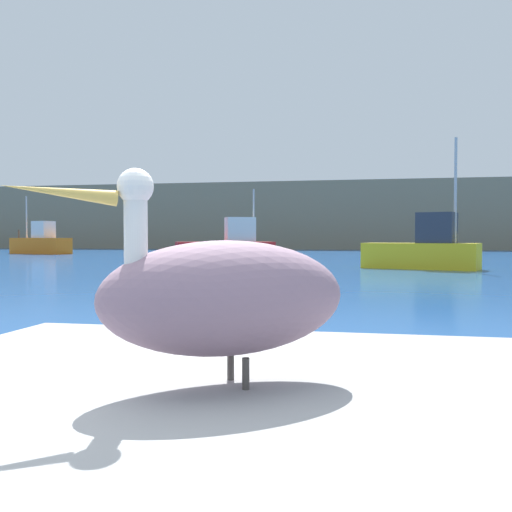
{
  "coord_description": "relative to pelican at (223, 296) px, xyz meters",
  "views": [
    {
      "loc": [
        1.29,
        -2.61,
        1.39
      ],
      "look_at": [
        -3.06,
        18.88,
        0.68
      ],
      "focal_mm": 40.66,
      "sensor_mm": 36.0,
      "label": 1
    }
  ],
  "objects": [
    {
      "name": "fishing_boat_yellow",
      "position": [
        2.78,
        23.85,
        -0.28
      ],
      "size": [
        5.11,
        2.96,
        5.6
      ],
      "rotation": [
        0.0,
        0.0,
        -0.33
      ],
      "color": "yellow",
      "rests_on": "ground"
    },
    {
      "name": "hillside_backdrop",
      "position": [
        -0.69,
        70.29,
        2.67
      ],
      "size": [
        140.0,
        17.21,
        7.64
      ],
      "primitive_type": "cube",
      "color": "#7F755B",
      "rests_on": "ground"
    },
    {
      "name": "pier_dock",
      "position": [
        0.01,
        0.01,
        -0.76
      ],
      "size": [
        3.4,
        2.88,
        0.78
      ],
      "primitive_type": "cube",
      "color": "#979797",
      "rests_on": "ground"
    },
    {
      "name": "mooring_buoy",
      "position": [
        -5.59,
        12.39,
        -0.8
      ],
      "size": [
        0.7,
        0.7,
        0.7
      ],
      "primitive_type": "sphere",
      "color": "red",
      "rests_on": "ground"
    },
    {
      "name": "pelican",
      "position": [
        0.0,
        0.0,
        0.0
      ],
      "size": [
        1.28,
        1.01,
        0.87
      ],
      "rotation": [
        0.0,
        0.0,
        -2.53
      ],
      "color": "gray",
      "rests_on": "pier_dock"
    },
    {
      "name": "fishing_boat_orange",
      "position": [
        -26.41,
        41.24,
        -0.25
      ],
      "size": [
        5.77,
        3.28,
        4.84
      ],
      "rotation": [
        0.0,
        0.0,
        2.84
      ],
      "color": "orange",
      "rests_on": "ground"
    },
    {
      "name": "fishing_boat_red",
      "position": [
        -8.96,
        35.73,
        -0.28
      ],
      "size": [
        6.74,
        4.44,
        4.67
      ],
      "rotation": [
        0.0,
        0.0,
        0.44
      ],
      "color": "red",
      "rests_on": "ground"
    }
  ]
}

